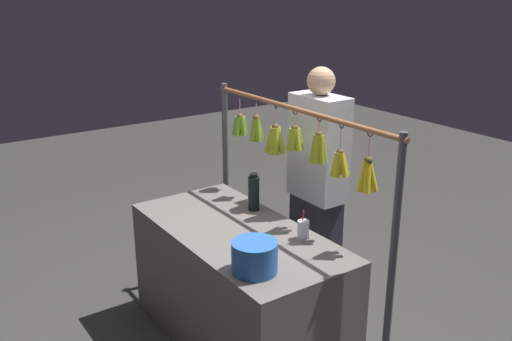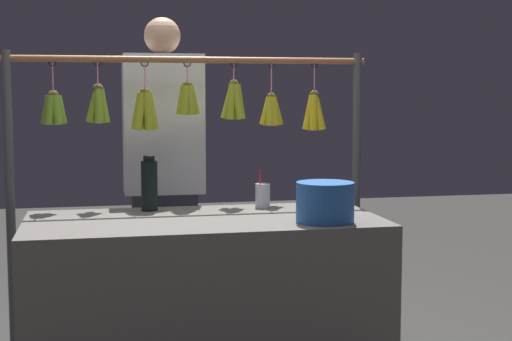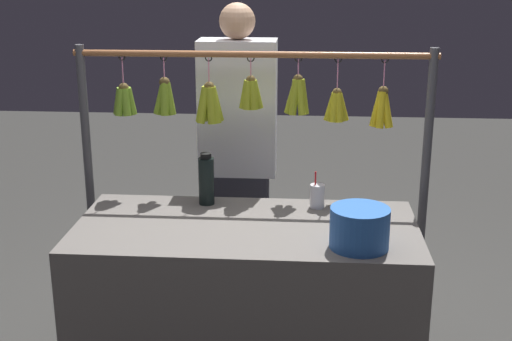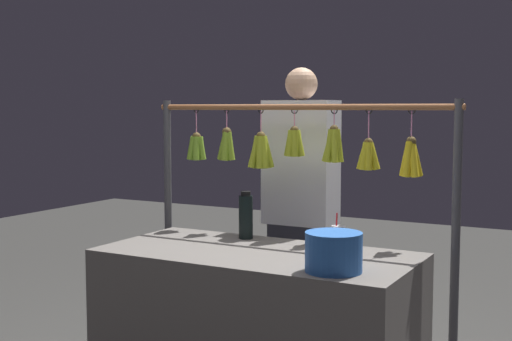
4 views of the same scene
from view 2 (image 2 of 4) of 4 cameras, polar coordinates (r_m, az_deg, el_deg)
market_counter at (r=3.47m, az=-3.84°, el=-10.14°), size 1.55×0.75×0.81m
display_rack at (r=3.78m, az=-5.10°, el=2.55°), size 1.78×0.14×1.55m
water_bottle at (r=3.61m, az=-7.93°, el=-1.04°), size 0.08×0.08×0.26m
blue_bucket at (r=3.27m, az=5.16°, el=-2.36°), size 0.25×0.25×0.17m
drink_cup at (r=3.68m, az=0.50°, el=-1.86°), size 0.07×0.07×0.18m
vendor_person at (r=4.08m, az=-6.85°, el=-1.18°), size 0.41×0.22×1.74m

